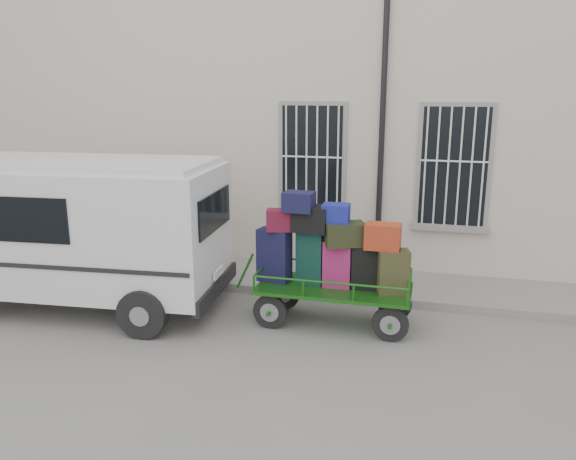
# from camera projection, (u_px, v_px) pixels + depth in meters

# --- Properties ---
(ground) EXTENTS (80.00, 80.00, 0.00)m
(ground) POSITION_uv_depth(u_px,v_px,m) (296.00, 330.00, 8.76)
(ground) COLOR slate
(ground) RESTS_ON ground
(building) EXTENTS (24.00, 5.15, 6.00)m
(building) POSITION_uv_depth(u_px,v_px,m) (351.00, 118.00, 13.19)
(building) COLOR beige
(building) RESTS_ON ground
(sidewalk) EXTENTS (24.00, 1.70, 0.15)m
(sidewalk) POSITION_uv_depth(u_px,v_px,m) (323.00, 281.00, 10.81)
(sidewalk) COLOR gray
(sidewalk) RESTS_ON ground
(luggage_cart) EXTENTS (2.85, 1.12, 2.13)m
(luggage_cart) POSITION_uv_depth(u_px,v_px,m) (330.00, 258.00, 8.77)
(luggage_cart) COLOR black
(luggage_cart) RESTS_ON ground
(van) EXTENTS (5.19, 2.60, 2.54)m
(van) POSITION_uv_depth(u_px,v_px,m) (74.00, 224.00, 9.44)
(van) COLOR white
(van) RESTS_ON ground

